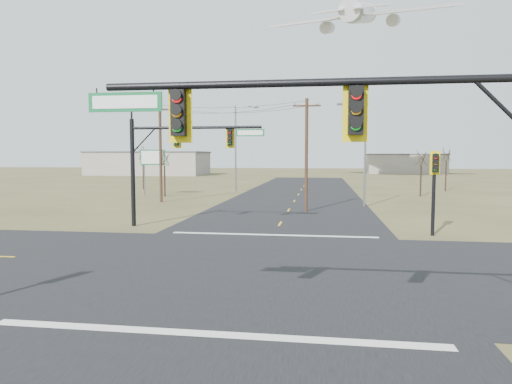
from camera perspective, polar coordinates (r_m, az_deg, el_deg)
ground at (r=19.37m, az=-0.26°, el=-9.22°), size 320.00×320.00×0.00m
road_ew at (r=19.37m, az=-0.26°, el=-9.20°), size 160.00×14.00×0.02m
road_ns at (r=19.37m, az=-0.26°, el=-9.19°), size 14.00×160.00×0.02m
stop_bar_near at (r=12.33m, az=-5.67°, el=-17.24°), size 12.00×0.40×0.01m
stop_bar_far at (r=26.66m, az=2.14°, el=-5.37°), size 12.00×0.40×0.01m
mast_arm_near at (r=10.30m, az=13.41°, el=6.47°), size 10.34×0.41×6.81m
mast_arm_far at (r=29.90m, az=-9.92°, el=5.34°), size 8.84×0.49×7.02m
pedestal_signal_ne at (r=28.00m, az=21.43°, el=1.95°), size 0.57×0.51×4.92m
utility_pole_near at (r=38.04m, az=6.32°, el=4.85°), size 2.28×0.27×9.33m
utility_pole_far at (r=46.69m, az=-11.85°, el=5.01°), size 2.37×0.66×9.85m
highway_sign at (r=54.84m, az=-12.77°, el=3.60°), size 2.82×0.70×5.38m
streetlight_a at (r=42.49m, az=13.20°, el=5.42°), size 2.68×0.41×9.58m
streetlight_c at (r=59.84m, az=-2.34°, el=6.10°), size 3.14×0.47×11.19m
bare_tree_a at (r=53.27m, az=-11.39°, el=4.19°), size 2.94×2.94×5.57m
bare_tree_b at (r=65.12m, az=-13.96°, el=4.83°), size 2.52×2.52×6.43m
bare_tree_c at (r=55.44m, az=19.97°, el=4.03°), size 2.90×2.90×5.63m
bare_tree_d at (r=64.88m, az=22.71°, el=4.37°), size 2.54×2.54×6.04m
warehouse_left at (r=116.75m, az=-13.26°, el=3.45°), size 28.00×14.00×5.50m
warehouse_mid at (r=130.53m, az=18.09°, el=3.34°), size 20.00×12.00×5.00m
jet_airliner at (r=92.46m, az=12.82°, el=21.02°), size 27.27×28.42×15.22m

